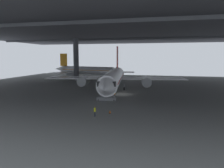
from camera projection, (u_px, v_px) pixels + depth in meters
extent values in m
plane|color=slate|center=(120.00, 94.00, 52.34)|extent=(110.00, 110.00, 0.00)
cylinder|color=#4C4F54|center=(76.00, 60.00, 81.03)|extent=(2.05, 2.05, 16.37)
cube|color=#38383D|center=(130.00, 31.00, 63.40)|extent=(121.00, 99.00, 1.20)
cube|color=#4C4F54|center=(110.00, 21.00, 39.66)|extent=(115.50, 0.50, 0.70)
cube|color=#4C4F54|center=(136.00, 39.00, 79.45)|extent=(115.50, 0.50, 0.70)
cylinder|color=white|center=(114.00, 78.00, 54.77)|extent=(8.45, 31.23, 4.15)
cone|color=white|center=(105.00, 88.00, 37.65)|extent=(4.73, 5.50, 4.07)
cube|color=black|center=(107.00, 83.00, 40.17)|extent=(3.90, 3.37, 0.91)
cone|color=white|center=(118.00, 72.00, 71.84)|extent=(4.43, 7.07, 3.53)
cube|color=red|center=(117.00, 57.00, 68.59)|extent=(0.87, 4.52, 6.80)
cube|color=white|center=(126.00, 72.00, 67.84)|extent=(5.71, 4.11, 0.16)
cube|color=white|center=(108.00, 72.00, 68.38)|extent=(5.71, 4.11, 0.16)
cube|color=white|center=(153.00, 78.00, 58.78)|extent=(18.25, 9.91, 0.24)
cylinder|color=#9EA3A8|center=(146.00, 82.00, 56.84)|extent=(3.31, 5.71, 2.57)
cube|color=white|center=(78.00, 77.00, 60.77)|extent=(18.25, 9.91, 0.24)
cylinder|color=#9EA3A8|center=(84.00, 81.00, 58.44)|extent=(3.31, 5.71, 2.57)
cube|color=red|center=(114.00, 77.00, 54.73)|extent=(8.22, 29.00, 0.16)
cylinder|color=#9EA3A8|center=(109.00, 94.00, 44.84)|extent=(0.20, 0.20, 1.15)
cylinder|color=black|center=(109.00, 98.00, 44.94)|extent=(0.42, 0.93, 0.90)
cylinder|color=#9EA3A8|center=(124.00, 86.00, 57.82)|extent=(0.20, 0.20, 1.15)
cylinder|color=black|center=(124.00, 89.00, 57.92)|extent=(0.42, 0.93, 0.90)
cylinder|color=#9EA3A8|center=(105.00, 86.00, 58.32)|extent=(0.20, 0.20, 1.15)
cylinder|color=black|center=(105.00, 88.00, 58.42)|extent=(0.42, 0.93, 0.90)
cube|color=slate|center=(106.00, 99.00, 44.83)|extent=(4.23, 2.05, 0.70)
cube|color=slate|center=(106.00, 90.00, 44.57)|extent=(3.91, 1.82, 3.27)
cube|color=slate|center=(98.00, 82.00, 44.54)|extent=(1.27, 1.44, 0.12)
cylinder|color=black|center=(97.00, 80.00, 43.88)|extent=(0.06, 0.06, 1.00)
cylinder|color=black|center=(98.00, 79.00, 45.07)|extent=(0.06, 0.06, 1.00)
cylinder|color=black|center=(98.00, 100.00, 44.31)|extent=(0.31, 0.16, 0.30)
cylinder|color=black|center=(99.00, 99.00, 45.70)|extent=(0.31, 0.16, 0.30)
cylinder|color=black|center=(114.00, 100.00, 44.01)|extent=(0.31, 0.16, 0.30)
cylinder|color=black|center=(114.00, 99.00, 45.39)|extent=(0.31, 0.16, 0.30)
cylinder|color=#232838|center=(95.00, 114.00, 32.44)|extent=(0.14, 0.14, 0.80)
cylinder|color=#232838|center=(95.00, 114.00, 32.61)|extent=(0.14, 0.14, 0.80)
cube|color=yellow|center=(95.00, 110.00, 32.43)|extent=(0.23, 0.37, 0.57)
cylinder|color=yellow|center=(94.00, 110.00, 32.21)|extent=(0.09, 0.09, 0.54)
cylinder|color=yellow|center=(95.00, 109.00, 32.65)|extent=(0.09, 0.09, 0.54)
sphere|color=#8C6647|center=(95.00, 107.00, 32.38)|extent=(0.22, 0.22, 0.22)
cylinder|color=#232838|center=(114.00, 96.00, 47.23)|extent=(0.14, 0.14, 0.79)
cylinder|color=#232838|center=(115.00, 96.00, 47.20)|extent=(0.14, 0.14, 0.79)
cube|color=orange|center=(114.00, 93.00, 47.13)|extent=(0.37, 0.24, 0.56)
cylinder|color=orange|center=(113.00, 93.00, 47.16)|extent=(0.09, 0.09, 0.53)
cylinder|color=orange|center=(115.00, 93.00, 47.09)|extent=(0.09, 0.09, 0.53)
sphere|color=#8C6647|center=(114.00, 92.00, 47.08)|extent=(0.21, 0.21, 0.21)
cylinder|color=white|center=(86.00, 70.00, 90.93)|extent=(25.87, 8.84, 3.45)
cone|color=white|center=(117.00, 71.00, 84.73)|extent=(4.77, 4.19, 3.38)
cube|color=black|center=(112.00, 70.00, 85.61)|extent=(2.98, 3.38, 0.76)
cone|color=white|center=(60.00, 69.00, 97.08)|extent=(6.02, 4.04, 2.93)
cube|color=orange|center=(64.00, 60.00, 95.60)|extent=(3.73, 1.04, 5.65)
cube|color=white|center=(69.00, 68.00, 97.87)|extent=(3.69, 4.89, 0.16)
cube|color=white|center=(62.00, 69.00, 93.56)|extent=(3.69, 4.89, 0.16)
cube|color=white|center=(89.00, 70.00, 100.75)|extent=(9.20, 15.44, 0.24)
cylinder|color=#9EA3A8|center=(91.00, 71.00, 98.48)|extent=(4.84, 3.04, 2.14)
cube|color=white|center=(66.00, 72.00, 84.77)|extent=(9.20, 15.44, 0.24)
cylinder|color=#9EA3A8|center=(72.00, 74.00, 85.59)|extent=(4.84, 3.04, 2.14)
cube|color=orange|center=(86.00, 70.00, 90.89)|extent=(24.05, 8.51, 0.16)
cylinder|color=#9EA3A8|center=(104.00, 76.00, 87.49)|extent=(0.20, 0.20, 1.15)
cylinder|color=black|center=(104.00, 78.00, 87.59)|extent=(0.94, 0.48, 0.90)
cylinder|color=#9EA3A8|center=(85.00, 75.00, 94.35)|extent=(0.20, 0.20, 1.15)
cylinder|color=black|center=(85.00, 76.00, 94.46)|extent=(0.94, 0.48, 0.90)
cylinder|color=#9EA3A8|center=(79.00, 75.00, 90.20)|extent=(0.20, 0.20, 1.15)
cylinder|color=black|center=(79.00, 77.00, 90.30)|extent=(0.94, 0.48, 0.90)
cube|color=black|center=(110.00, 113.00, 34.42)|extent=(0.36, 0.36, 0.04)
cone|color=orange|center=(110.00, 111.00, 34.38)|extent=(0.30, 0.30, 0.56)
cube|color=yellow|center=(98.00, 84.00, 66.38)|extent=(1.95, 2.49, 0.70)
cylinder|color=black|center=(100.00, 86.00, 65.72)|extent=(0.33, 0.48, 0.44)
cylinder|color=black|center=(97.00, 86.00, 65.55)|extent=(0.33, 0.48, 0.44)
cylinder|color=black|center=(100.00, 85.00, 67.29)|extent=(0.33, 0.48, 0.44)
cylinder|color=black|center=(97.00, 85.00, 67.12)|extent=(0.33, 0.48, 0.44)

